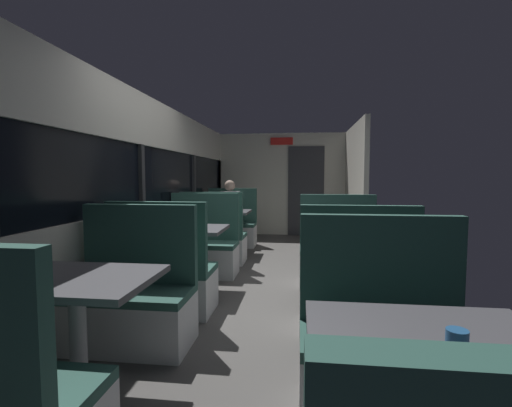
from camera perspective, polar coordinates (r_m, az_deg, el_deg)
ground_plane at (r=4.27m, az=1.07°, el=-13.99°), size 3.30×9.20×0.02m
carriage_window_panel_left at (r=4.45m, az=-17.85°, el=1.24°), size 0.09×8.48×2.30m
carriage_end_bulkhead at (r=8.24m, az=4.47°, el=2.94°), size 2.90×0.11×2.30m
carriage_aisle_panel_right at (r=7.11m, az=15.33°, el=2.69°), size 0.08×2.40×2.30m
dining_table_near_window at (r=2.44m, az=-26.49°, el=-12.56°), size 0.90×0.70×0.74m
bench_near_window_facing_entry at (r=3.11m, az=-18.96°, el=-14.69°), size 0.95×0.50×1.10m
dining_table_mid_window at (r=4.28m, az=-11.01°, el=-5.07°), size 0.90×0.70×0.74m
bench_mid_window_facing_end at (r=3.70m, az=-14.33°, el=-11.54°), size 0.95×0.50×1.10m
bench_mid_window_facing_entry at (r=4.99m, az=-8.47°, el=-7.32°), size 0.95×0.50×1.10m
dining_table_far_window at (r=6.26m, az=-5.17°, el=-2.06°), size 0.90×0.70×0.74m
bench_far_window_facing_end at (r=5.63m, az=-6.65°, el=-5.98°), size 0.95×0.50×1.10m
bench_far_window_facing_entry at (r=6.98m, az=-3.95°, el=-3.97°), size 0.95×0.50×1.10m
dining_table_front_aisle at (r=1.59m, az=25.86°, el=-21.91°), size 0.90×0.70×0.74m
bench_front_aisle_facing_entry at (r=2.33m, az=19.59°, el=-21.44°), size 0.95×0.50×1.10m
dining_table_rear_aisle at (r=3.91m, az=13.99°, el=-6.01°), size 0.90×0.70×0.74m
bench_rear_aisle_facing_end at (r=3.31m, az=15.42°, el=-13.48°), size 0.95×0.50×1.10m
bench_rear_aisle_facing_entry at (r=4.65m, az=12.86°, el=-8.25°), size 0.95×0.50×1.10m
seated_passenger at (r=6.88m, az=-4.07°, el=-2.33°), size 0.47×0.55×1.26m
coffee_cup_primary at (r=6.24m, az=-4.53°, el=-0.73°), size 0.07×0.07×0.09m
coffee_cup_secondary at (r=1.42m, az=29.14°, el=-18.69°), size 0.07×0.07×0.09m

